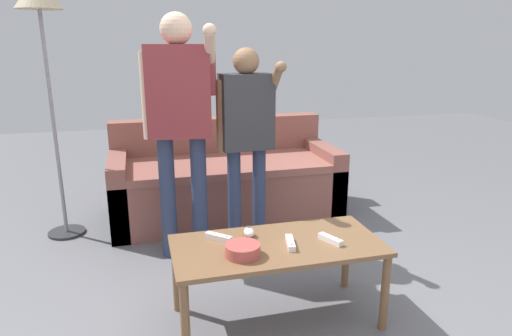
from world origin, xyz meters
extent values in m
plane|color=slate|center=(0.00, 0.00, 0.00)|extent=(12.00, 12.00, 0.00)
cube|color=brown|center=(-0.14, 1.56, 0.22)|extent=(1.90, 0.86, 0.44)
cube|color=#94584D|center=(-0.14, 1.49, 0.47)|extent=(1.62, 0.74, 0.06)
cube|color=brown|center=(-0.14, 1.90, 0.62)|extent=(1.90, 0.18, 0.37)
cube|color=brown|center=(-1.02, 1.56, 0.29)|extent=(0.14, 0.86, 0.59)
cube|color=brown|center=(0.73, 1.56, 0.29)|extent=(0.14, 0.86, 0.59)
cube|color=brown|center=(-0.18, -0.03, 0.44)|extent=(1.10, 0.52, 0.03)
cylinder|color=brown|center=(-0.69, -0.26, 0.21)|extent=(0.04, 0.04, 0.43)
cylinder|color=brown|center=(0.34, -0.26, 0.21)|extent=(0.04, 0.04, 0.43)
cylinder|color=brown|center=(-0.69, 0.19, 0.21)|extent=(0.04, 0.04, 0.43)
cylinder|color=brown|center=(0.34, 0.19, 0.21)|extent=(0.04, 0.04, 0.43)
cylinder|color=#B24C47|center=(-0.39, -0.12, 0.48)|extent=(0.18, 0.18, 0.06)
ellipsoid|color=white|center=(-0.30, 0.09, 0.47)|extent=(0.06, 0.09, 0.05)
cylinder|color=#4C4C51|center=(-0.30, 0.10, 0.50)|extent=(0.02, 0.02, 0.01)
cylinder|color=#2D2D33|center=(-1.45, 1.48, 0.01)|extent=(0.28, 0.28, 0.02)
cylinder|color=gray|center=(-1.45, 1.48, 0.85)|extent=(0.03, 0.03, 1.66)
cylinder|color=#2D3856|center=(-0.21, 0.88, 0.37)|extent=(0.09, 0.09, 0.75)
cylinder|color=#2D3856|center=(-0.03, 0.89, 0.37)|extent=(0.09, 0.09, 0.75)
cube|color=#38383D|center=(-0.12, 0.88, 1.01)|extent=(0.37, 0.21, 0.51)
sphere|color=#936B4C|center=(-0.12, 0.88, 1.34)|extent=(0.18, 0.18, 0.18)
cylinder|color=#936B4C|center=(-0.30, 0.87, 0.98)|extent=(0.07, 0.07, 0.49)
cylinder|color=#38383D|center=(0.06, 0.90, 1.10)|extent=(0.07, 0.07, 0.24)
cylinder|color=#936B4C|center=(0.06, 0.80, 1.23)|extent=(0.07, 0.21, 0.22)
sphere|color=#936B4C|center=(0.07, 0.71, 1.31)|extent=(0.07, 0.07, 0.07)
cylinder|color=#2D3856|center=(-0.68, 0.89, 0.43)|extent=(0.11, 0.11, 0.86)
cylinder|color=#2D3856|center=(-0.46, 0.86, 0.43)|extent=(0.11, 0.11, 0.86)
cube|color=brown|center=(-0.57, 0.88, 1.16)|extent=(0.44, 0.27, 0.59)
sphere|color=beige|center=(-0.57, 0.88, 1.55)|extent=(0.20, 0.20, 0.20)
cylinder|color=beige|center=(-0.77, 0.91, 1.13)|extent=(0.08, 0.08, 0.56)
cylinder|color=brown|center=(-0.37, 0.85, 1.27)|extent=(0.08, 0.08, 0.28)
cylinder|color=beige|center=(-0.38, 0.75, 1.43)|extent=(0.10, 0.26, 0.24)
sphere|color=beige|center=(-0.40, 0.66, 1.53)|extent=(0.08, 0.08, 0.08)
cube|color=white|center=(-0.12, -0.07, 0.47)|extent=(0.07, 0.16, 0.03)
cylinder|color=silver|center=(-0.12, -0.05, 0.48)|extent=(0.01, 0.01, 0.00)
cube|color=silver|center=(-0.13, -0.12, 0.48)|extent=(0.02, 0.02, 0.00)
cube|color=white|center=(-0.47, 0.09, 0.47)|extent=(0.14, 0.13, 0.03)
cylinder|color=silver|center=(-0.49, 0.11, 0.48)|extent=(0.01, 0.01, 0.00)
cube|color=silver|center=(-0.44, 0.06, 0.48)|extent=(0.02, 0.02, 0.00)
cube|color=white|center=(0.10, -0.09, 0.47)|extent=(0.09, 0.15, 0.03)
cylinder|color=silver|center=(0.08, -0.06, 0.48)|extent=(0.01, 0.01, 0.00)
cube|color=silver|center=(0.11, -0.13, 0.48)|extent=(0.02, 0.02, 0.00)
camera|label=1|loc=(-0.84, -2.09, 1.47)|focal=31.60mm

